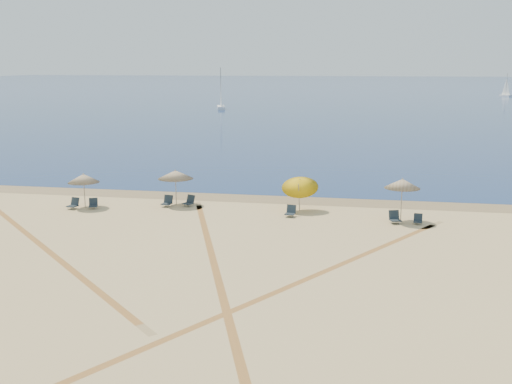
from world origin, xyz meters
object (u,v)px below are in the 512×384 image
umbrella_1 (84,178)px  chair_7 (395,218)px  chair_8 (418,219)px  chair_2 (74,204)px  sailboat_1 (221,97)px  umbrella_4 (402,184)px  chair_3 (93,204)px  sailboat_0 (506,89)px  chair_4 (167,202)px  chair_5 (189,201)px  umbrella_3 (300,184)px  umbrella_2 (176,175)px  chair_6 (291,212)px

umbrella_1 → chair_7: umbrella_1 is taller
chair_8 → chair_2: bearing=-173.7°
umbrella_1 → sailboat_1: (-11.44, 86.37, 0.59)m
umbrella_4 → chair_3: 19.60m
chair_3 → sailboat_1: 87.51m
umbrella_1 → chair_7: size_ratio=2.63×
chair_8 → chair_7: bearing=-171.6°
sailboat_0 → umbrella_4: bearing=-130.4°
sailboat_0 → chair_7: bearing=-130.5°
chair_4 → chair_5: size_ratio=0.89×
umbrella_3 → chair_3: bearing=-172.7°
umbrella_2 → umbrella_3: 8.30m
chair_6 → umbrella_2: bearing=176.6°
umbrella_1 → chair_6: 13.68m
umbrella_2 → chair_5: (0.97, -0.22, -1.72)m
umbrella_4 → chair_8: size_ratio=4.19×
chair_7 → sailboat_1: 92.42m
chair_7 → umbrella_2: bearing=153.7°
chair_6 → sailboat_0: 153.97m
chair_4 → chair_7: chair_7 is taller
sailboat_0 → umbrella_2: bearing=-135.8°
chair_4 → sailboat_0: size_ratio=0.12×
umbrella_1 → chair_6: umbrella_1 is taller
umbrella_3 → chair_8: (7.20, -1.95, -1.51)m
umbrella_1 → chair_8: umbrella_1 is taller
sailboat_0 → sailboat_1: (-67.76, -61.45, 0.60)m
chair_3 → chair_7: bearing=-20.3°
chair_5 → sailboat_0: (49.67, 146.30, 1.60)m
umbrella_1 → chair_7: 19.89m
chair_3 → chair_6: size_ratio=1.03×
chair_5 → chair_7: bearing=14.8°
umbrella_1 → chair_2: bearing=-135.6°
umbrella_1 → chair_5: umbrella_1 is taller
umbrella_2 → chair_3: size_ratio=3.02×
chair_4 → chair_8: chair_4 is taller
chair_2 → sailboat_1: size_ratio=0.10×
chair_3 → sailboat_0: (55.62, 148.08, 1.63)m
umbrella_3 → chair_5: 7.46m
umbrella_1 → chair_2: (-0.54, -0.53, -1.61)m
chair_2 → sailboat_0: sailboat_0 is taller
chair_6 → umbrella_3: bearing=85.4°
chair_3 → sailboat_0: bearing=50.0°
chair_8 → sailboat_0: bearing=82.9°
chair_4 → chair_7: size_ratio=0.91×
chair_5 → chair_7: chair_7 is taller
chair_3 → chair_7: chair_7 is taller
chair_2 → chair_3: bearing=24.9°
chair_3 → chair_8: bearing=-20.1°
umbrella_4 → chair_8: bearing=-25.2°
umbrella_1 → umbrella_3: size_ratio=0.90×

